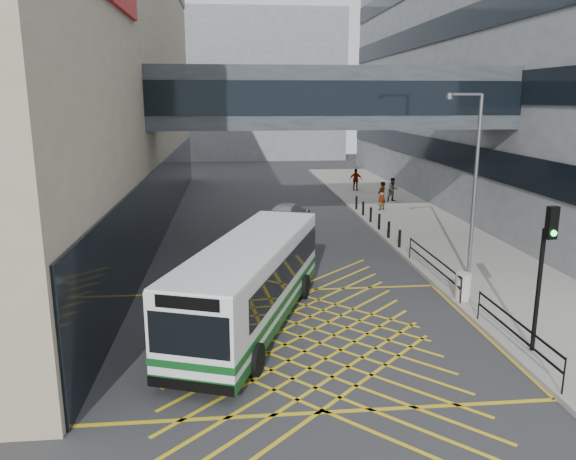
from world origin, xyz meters
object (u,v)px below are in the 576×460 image
object	(u,v)px
litter_bin	(463,286)
car_dark	(277,232)
bus	(252,280)
pedestrian_c	(356,180)
car_silver	(288,213)
traffic_light	(545,259)
pedestrian_b	(393,190)
car_white	(217,287)
street_lamp	(472,175)
pedestrian_a	(382,196)

from	to	relation	value
litter_bin	car_dark	bearing A→B (deg)	124.67
bus	pedestrian_c	size ratio (longest dim) A/B	5.99
car_silver	traffic_light	size ratio (longest dim) A/B	1.00
bus	pedestrian_b	world-z (taller)	bus
bus	pedestrian_c	bearing A→B (deg)	89.87
car_silver	pedestrian_b	distance (m)	10.27
car_dark	car_silver	size ratio (longest dim) A/B	1.08
car_silver	traffic_light	world-z (taller)	traffic_light
car_white	street_lamp	size ratio (longest dim) A/B	0.60
street_lamp	car_silver	bearing A→B (deg)	106.11
pedestrian_a	traffic_light	bearing A→B (deg)	48.08
car_white	bus	bearing A→B (deg)	134.77
pedestrian_b	pedestrian_c	bearing A→B (deg)	96.03
car_silver	traffic_light	xyz separation A→B (m)	(5.46, -18.80, 2.34)
car_silver	traffic_light	bearing A→B (deg)	129.85
car_white	pedestrian_c	bearing A→B (deg)	-102.05
car_white	pedestrian_b	distance (m)	23.19
street_lamp	bus	bearing A→B (deg)	-169.50
bus	pedestrian_b	xyz separation A→B (m)	(11.04, 21.54, -0.54)
litter_bin	pedestrian_b	xyz separation A→B (m)	(3.15, 20.35, 0.35)
litter_bin	pedestrian_a	world-z (taller)	pedestrian_a
bus	car_white	world-z (taller)	bus
car_white	car_dark	world-z (taller)	car_dark
bus	traffic_light	distance (m)	9.01
street_lamp	car_white	bearing A→B (deg)	178.46
traffic_light	pedestrian_c	bearing A→B (deg)	77.05
car_silver	bus	bearing A→B (deg)	103.46
pedestrian_b	car_silver	bearing A→B (deg)	-155.15
pedestrian_a	pedestrian_c	world-z (taller)	pedestrian_a
car_silver	pedestrian_b	size ratio (longest dim) A/B	2.58
traffic_light	litter_bin	xyz separation A→B (m)	(-0.35, 4.53, -2.37)
car_white	litter_bin	xyz separation A→B (m)	(9.12, -0.67, -0.06)
car_dark	pedestrian_c	xyz separation A→B (m)	(7.78, 16.43, 0.30)
bus	litter_bin	world-z (taller)	bus
litter_bin	pedestrian_a	xyz separation A→B (m)	(1.49, 17.22, 0.45)
pedestrian_a	pedestrian_b	bearing A→B (deg)	-156.95
bus	pedestrian_a	bearing A→B (deg)	82.37
car_silver	pedestrian_a	size ratio (longest dim) A/B	2.31
bus	litter_bin	bearing A→B (deg)	27.96
bus	traffic_light	bearing A→B (deg)	-2.72
pedestrian_c	litter_bin	bearing A→B (deg)	105.97
car_dark	traffic_light	xyz separation A→B (m)	(6.59, -13.55, 2.28)
bus	litter_bin	size ratio (longest dim) A/B	10.52
bus	car_dark	world-z (taller)	bus
traffic_light	street_lamp	bearing A→B (deg)	72.29
pedestrian_a	pedestrian_b	distance (m)	3.54
car_white	pedestrian_b	bearing A→B (deg)	-110.73
bus	street_lamp	bearing A→B (deg)	42.61
car_white	car_silver	size ratio (longest dim) A/B	1.03
pedestrian_b	pedestrian_c	distance (m)	5.35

